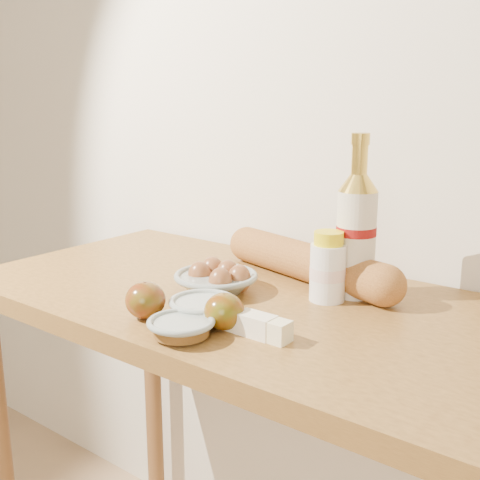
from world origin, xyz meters
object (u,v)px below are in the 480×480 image
table (249,354)px  egg_bowl (217,280)px  bourbon_bottle (356,232)px  baguette (308,262)px  cream_bottle (328,269)px

table → egg_bowl: (-0.07, -0.02, 0.15)m
egg_bowl → bourbon_bottle: bearing=32.5°
table → baguette: size_ratio=2.42×
bourbon_bottle → cream_bottle: bourbon_bottle is taller
table → baguette: (0.04, 0.16, 0.16)m
table → egg_bowl: egg_bowl is taller
bourbon_bottle → cream_bottle: size_ratio=2.34×
bourbon_bottle → baguette: bearing=148.2°
table → bourbon_bottle: bearing=39.2°
egg_bowl → baguette: 0.20m
bourbon_bottle → egg_bowl: 0.29m
table → baguette: bearing=76.5°
egg_bowl → baguette: size_ratio=0.39×
table → bourbon_bottle: (0.16, 0.13, 0.25)m
bourbon_bottle → egg_bowl: bourbon_bottle is taller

